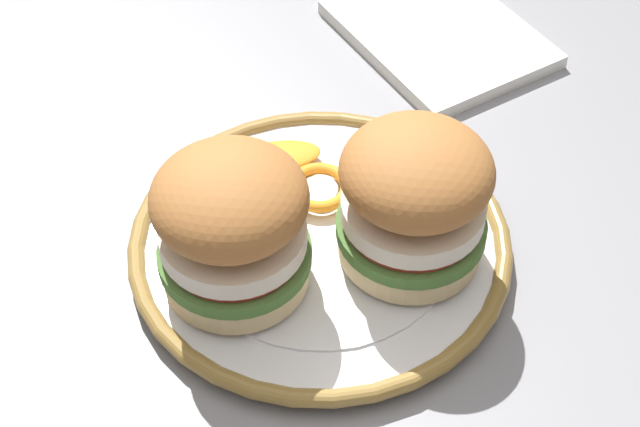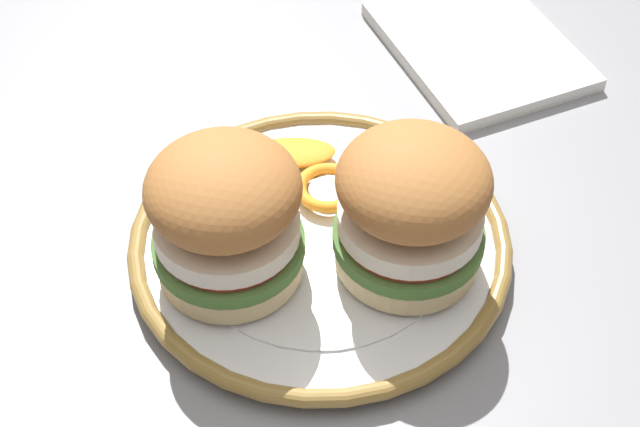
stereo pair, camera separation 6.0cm
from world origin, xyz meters
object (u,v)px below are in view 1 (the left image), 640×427
sandwich_half_left (414,197)px  sandwich_half_right (236,220)px  dining_table (335,419)px  dinner_plate (320,244)px

sandwich_half_left → sandwich_half_right: 0.11m
dining_table → dinner_plate: 0.13m
sandwich_half_right → dinner_plate: bearing=151.2°
dinner_plate → sandwich_half_right: (0.05, -0.03, 0.06)m
dining_table → dinner_plate: bearing=-141.6°
dining_table → sandwich_half_right: 0.18m
dinner_plate → sandwich_half_left: 0.08m
sandwich_half_right → sandwich_half_left: bearing=129.8°
dining_table → dinner_plate: size_ratio=4.40×
dining_table → sandwich_half_left: bearing=171.3°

